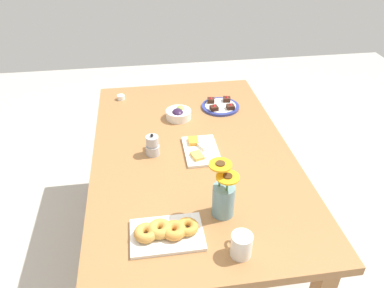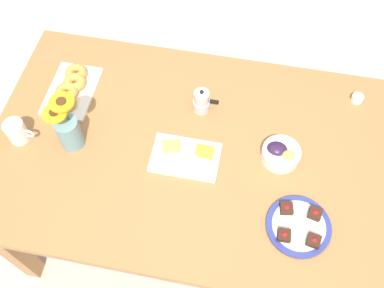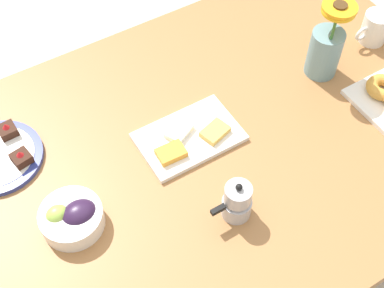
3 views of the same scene
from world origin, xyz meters
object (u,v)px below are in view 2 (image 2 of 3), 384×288
at_px(croissant_platter, 71,88).
at_px(moka_pot, 201,101).
at_px(dining_table, 192,160).
at_px(flower_vase, 68,130).
at_px(cheese_platter, 186,156).
at_px(dessert_plate, 299,226).
at_px(coffee_mug, 17,131).
at_px(jam_cup_honey, 357,98).
at_px(grape_bowl, 280,154).

bearing_deg(croissant_platter, moka_pot, 1.82).
height_order(dining_table, flower_vase, flower_vase).
distance_m(cheese_platter, dessert_plate, 0.48).
relative_size(coffee_mug, dessert_plate, 0.50).
bearing_deg(coffee_mug, cheese_platter, 3.26).
height_order(cheese_platter, moka_pot, moka_pot).
bearing_deg(dining_table, flower_vase, -172.86).
bearing_deg(coffee_mug, flower_vase, 5.61).
height_order(cheese_platter, dessert_plate, dessert_plate).
xyz_separation_m(coffee_mug, jam_cup_honey, (1.30, 0.44, -0.03)).
bearing_deg(moka_pot, cheese_platter, -93.50).
height_order(grape_bowl, croissant_platter, grape_bowl).
bearing_deg(coffee_mug, dining_table, 6.66).
distance_m(dining_table, cheese_platter, 0.11).
distance_m(jam_cup_honey, dessert_plate, 0.63).
height_order(jam_cup_honey, flower_vase, flower_vase).
xyz_separation_m(jam_cup_honey, moka_pot, (-0.63, -0.16, 0.03)).
bearing_deg(jam_cup_honey, grape_bowl, -131.16).
relative_size(dining_table, dessert_plate, 7.00).
xyz_separation_m(coffee_mug, cheese_platter, (0.66, 0.04, -0.04)).
bearing_deg(moka_pot, dining_table, -89.90).
height_order(croissant_platter, dessert_plate, same).
distance_m(dining_table, grape_bowl, 0.36).
height_order(grape_bowl, cheese_platter, grape_bowl).
xyz_separation_m(dining_table, moka_pot, (-0.00, 0.20, 0.13)).
bearing_deg(dessert_plate, dining_table, 150.79).
height_order(coffee_mug, jam_cup_honey, coffee_mug).
xyz_separation_m(coffee_mug, grape_bowl, (1.01, 0.11, -0.02)).
bearing_deg(cheese_platter, croissant_platter, 157.49).
height_order(dining_table, jam_cup_honey, jam_cup_honey).
bearing_deg(flower_vase, jam_cup_honey, 21.11).
bearing_deg(flower_vase, cheese_platter, 2.15).
xyz_separation_m(dining_table, coffee_mug, (-0.67, -0.08, 0.13)).
relative_size(coffee_mug, grape_bowl, 0.78).
height_order(dining_table, moka_pot, moka_pot).
bearing_deg(flower_vase, moka_pot, 29.00).
bearing_deg(grape_bowl, cheese_platter, -168.69).
height_order(jam_cup_honey, dessert_plate, dessert_plate).
bearing_deg(jam_cup_honey, dining_table, -149.97).
distance_m(croissant_platter, jam_cup_honey, 1.19).
distance_m(coffee_mug, moka_pot, 0.73).
relative_size(coffee_mug, jam_cup_honey, 2.36).
xyz_separation_m(grape_bowl, moka_pot, (-0.34, 0.17, 0.02)).
relative_size(grape_bowl, cheese_platter, 0.56).
bearing_deg(coffee_mug, jam_cup_honey, 18.74).
xyz_separation_m(cheese_platter, croissant_platter, (-0.54, 0.22, 0.01)).
xyz_separation_m(dessert_plate, flower_vase, (-0.89, 0.18, 0.08)).
height_order(grape_bowl, jam_cup_honey, grape_bowl).
height_order(coffee_mug, croissant_platter, coffee_mug).
bearing_deg(croissant_platter, flower_vase, -69.81).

